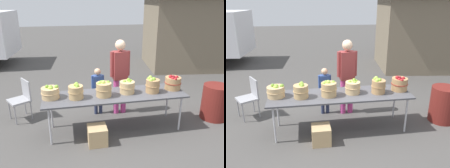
{
  "view_description": "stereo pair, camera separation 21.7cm",
  "coord_description": "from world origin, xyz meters",
  "views": [
    {
      "loc": [
        -0.87,
        -3.93,
        2.44
      ],
      "look_at": [
        0.0,
        0.3,
        0.85
      ],
      "focal_mm": 36.67,
      "sensor_mm": 36.0,
      "label": 1
    },
    {
      "loc": [
        -0.66,
        -3.97,
        2.44
      ],
      "look_at": [
        0.0,
        0.3,
        0.85
      ],
      "focal_mm": 36.67,
      "sensor_mm": 36.0,
      "label": 2
    }
  ],
  "objects": [
    {
      "name": "ground_plane",
      "position": [
        0.0,
        0.0,
        0.0
      ],
      "size": [
        40.0,
        40.0,
        0.0
      ],
      "primitive_type": "plane",
      "color": "#474442"
    },
    {
      "name": "market_table",
      "position": [
        0.0,
        0.0,
        0.71
      ],
      "size": [
        2.7,
        0.76,
        0.75
      ],
      "color": "#4C4C51",
      "rests_on": "ground"
    },
    {
      "name": "apple_basket_green_0",
      "position": [
        -1.19,
        0.06,
        0.86
      ],
      "size": [
        0.34,
        0.34,
        0.26
      ],
      "color": "tan",
      "rests_on": "market_table"
    },
    {
      "name": "apple_basket_green_1",
      "position": [
        -0.74,
        -0.04,
        0.88
      ],
      "size": [
        0.29,
        0.29,
        0.29
      ],
      "color": "tan",
      "rests_on": "market_table"
    },
    {
      "name": "apple_basket_green_2",
      "position": [
        -0.23,
        -0.04,
        0.89
      ],
      "size": [
        0.31,
        0.31,
        0.31
      ],
      "color": "tan",
      "rests_on": "market_table"
    },
    {
      "name": "apple_basket_green_3",
      "position": [
        0.24,
        0.03,
        0.87
      ],
      "size": [
        0.3,
        0.3,
        0.28
      ],
      "color": "tan",
      "rests_on": "market_table"
    },
    {
      "name": "apple_basket_green_4",
      "position": [
        0.73,
        -0.04,
        0.9
      ],
      "size": [
        0.28,
        0.28,
        0.31
      ],
      "color": "#A87F51",
      "rests_on": "market_table"
    },
    {
      "name": "apple_basket_red_0",
      "position": [
        1.19,
        0.04,
        0.88
      ],
      "size": [
        0.33,
        0.33,
        0.31
      ],
      "color": "#A87F51",
      "rests_on": "market_table"
    },
    {
      "name": "vendor_adult",
      "position": [
        0.26,
        0.68,
        0.98
      ],
      "size": [
        0.44,
        0.24,
        1.67
      ],
      "rotation": [
        0.0,
        0.0,
        3.2
      ],
      "color": "#CC3F8C",
      "rests_on": "ground"
    },
    {
      "name": "child_customer",
      "position": [
        -0.23,
        0.72,
        0.63
      ],
      "size": [
        0.28,
        0.15,
        1.07
      ],
      "rotation": [
        0.0,
        0.0,
        3.18
      ],
      "color": "#262D4C",
      "rests_on": "ground"
    },
    {
      "name": "food_kiosk",
      "position": [
        3.73,
        4.1,
        1.38
      ],
      "size": [
        3.87,
        3.36,
        2.74
      ],
      "rotation": [
        0.0,
        0.0,
        -0.14
      ],
      "color": "#726651",
      "rests_on": "ground"
    },
    {
      "name": "folding_chair",
      "position": [
        -1.85,
        0.83,
        0.51
      ],
      "size": [
        0.55,
        0.55,
        0.86
      ],
      "rotation": [
        0.0,
        0.0,
        5.24
      ],
      "color": "#99999E",
      "rests_on": "ground"
    },
    {
      "name": "trash_barrel",
      "position": [
        2.2,
        0.01,
        0.38
      ],
      "size": [
        0.55,
        0.55,
        0.76
      ],
      "primitive_type": "cylinder",
      "color": "maroon",
      "rests_on": "ground"
    },
    {
      "name": "produce_crate",
      "position": [
        -0.42,
        -0.43,
        0.17
      ],
      "size": [
        0.34,
        0.34,
        0.34
      ],
      "primitive_type": "cube",
      "color": "tan",
      "rests_on": "ground"
    }
  ]
}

